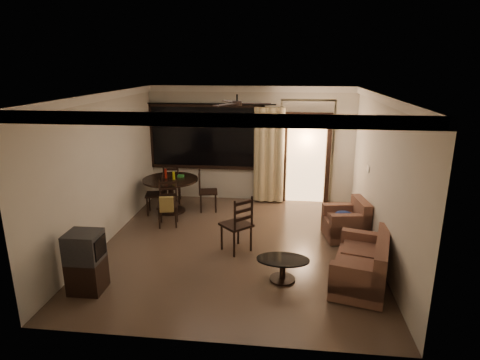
# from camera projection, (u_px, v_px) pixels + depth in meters

# --- Properties ---
(ground) EXTENTS (5.50, 5.50, 0.00)m
(ground) POSITION_uv_depth(u_px,v_px,m) (237.00, 245.00, 7.55)
(ground) COLOR #7F6651
(ground) RESTS_ON ground
(room_shell) EXTENTS (5.50, 6.70, 5.50)m
(room_shell) POSITION_uv_depth(u_px,v_px,m) (274.00, 134.00, 8.67)
(room_shell) COLOR beige
(room_shell) RESTS_ON ground
(dining_table) EXTENTS (1.25, 1.25, 1.00)m
(dining_table) POSITION_uv_depth(u_px,v_px,m) (171.00, 186.00, 9.15)
(dining_table) COLOR black
(dining_table) RESTS_ON ground
(dining_chair_west) EXTENTS (0.49, 0.49, 0.95)m
(dining_chair_west) POSITION_uv_depth(u_px,v_px,m) (156.00, 201.00, 9.12)
(dining_chair_west) COLOR black
(dining_chair_west) RESTS_ON ground
(dining_chair_east) EXTENTS (0.49, 0.49, 0.95)m
(dining_chair_east) POSITION_uv_depth(u_px,v_px,m) (208.00, 199.00, 9.31)
(dining_chair_east) COLOR black
(dining_chair_east) RESTS_ON ground
(dining_chair_south) EXTENTS (0.49, 0.54, 0.95)m
(dining_chair_south) POSITION_uv_depth(u_px,v_px,m) (168.00, 212.00, 8.41)
(dining_chair_south) COLOR black
(dining_chair_south) RESTS_ON ground
(dining_chair_north) EXTENTS (0.49, 0.49, 0.95)m
(dining_chair_north) POSITION_uv_depth(u_px,v_px,m) (172.00, 191.00, 9.86)
(dining_chair_north) COLOR black
(dining_chair_north) RESTS_ON ground
(tv_cabinet) EXTENTS (0.51, 0.45, 0.94)m
(tv_cabinet) POSITION_uv_depth(u_px,v_px,m) (86.00, 262.00, 5.94)
(tv_cabinet) COLOR black
(tv_cabinet) RESTS_ON ground
(sofa) EXTENTS (1.10, 1.58, 0.76)m
(sofa) POSITION_uv_depth(u_px,v_px,m) (364.00, 266.00, 6.17)
(sofa) COLOR #42221E
(sofa) RESTS_ON ground
(armchair) EXTENTS (0.87, 0.87, 0.77)m
(armchair) POSITION_uv_depth(u_px,v_px,m) (348.00, 223.00, 7.80)
(armchair) COLOR #42221E
(armchair) RESTS_ON ground
(coffee_table) EXTENTS (0.83, 0.50, 0.37)m
(coffee_table) POSITION_uv_depth(u_px,v_px,m) (283.00, 266.00, 6.29)
(coffee_table) COLOR black
(coffee_table) RESTS_ON ground
(side_chair) EXTENTS (0.66, 0.66, 1.06)m
(side_chair) POSITION_uv_depth(u_px,v_px,m) (237.00, 235.00, 7.27)
(side_chair) COLOR black
(side_chair) RESTS_ON ground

